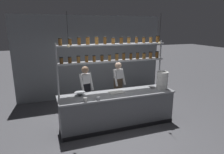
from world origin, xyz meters
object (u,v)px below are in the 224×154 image
at_px(spice_shelf_unit, 114,54).
at_px(cutting_board, 117,92).
at_px(chef_center, 118,84).
at_px(prep_bowl_center_front, 80,94).
at_px(serving_cup_front, 85,100).
at_px(serving_cup_by_board, 98,98).
at_px(prep_bowl_near_left, 151,87).
at_px(container_stack, 162,80).
at_px(chef_left, 86,90).

relative_size(spice_shelf_unit, cutting_board, 7.52).
distance_m(chef_center, prep_bowl_center_front, 1.44).
height_order(serving_cup_front, serving_cup_by_board, serving_cup_front).
relative_size(spice_shelf_unit, prep_bowl_center_front, 10.44).
bearing_deg(serving_cup_front, spice_shelf_unit, 33.54).
height_order(chef_center, prep_bowl_near_left, chef_center).
xyz_separation_m(spice_shelf_unit, serving_cup_front, (-0.95, -0.63, -0.96)).
height_order(chef_center, serving_cup_by_board, chef_center).
distance_m(container_stack, prep_bowl_center_front, 2.33).
relative_size(chef_left, container_stack, 3.21).
xyz_separation_m(prep_bowl_center_front, serving_cup_front, (0.02, -0.49, 0.01)).
bearing_deg(spice_shelf_unit, cutting_board, -93.61).
xyz_separation_m(container_stack, serving_cup_by_board, (-1.96, -0.24, -0.21)).
xyz_separation_m(spice_shelf_unit, serving_cup_by_board, (-0.63, -0.62, -0.97)).
bearing_deg(serving_cup_front, cutting_board, 21.26).
bearing_deg(serving_cup_front, chef_left, 76.49).
xyz_separation_m(prep_bowl_near_left, serving_cup_front, (-2.03, -0.40, 0.03)).
bearing_deg(prep_bowl_center_front, cutting_board, -7.58).
bearing_deg(cutting_board, spice_shelf_unit, 86.39).
distance_m(cutting_board, serving_cup_by_board, 0.71).
bearing_deg(spice_shelf_unit, chef_center, 55.25).
bearing_deg(prep_bowl_near_left, serving_cup_front, -168.95).
distance_m(spice_shelf_unit, serving_cup_by_board, 1.31).
height_order(prep_bowl_near_left, prep_bowl_center_front, prep_bowl_center_front).
bearing_deg(chef_left, serving_cup_front, -116.01).
bearing_deg(spice_shelf_unit, prep_bowl_near_left, -12.39).
relative_size(chef_center, container_stack, 3.27).
xyz_separation_m(chef_left, container_stack, (2.05, -0.72, 0.27)).
bearing_deg(serving_cup_front, container_stack, 6.42).
relative_size(spice_shelf_unit, prep_bowl_near_left, 17.14).
height_order(spice_shelf_unit, cutting_board, spice_shelf_unit).
height_order(chef_left, serving_cup_by_board, chef_left).
bearing_deg(prep_bowl_center_front, prep_bowl_near_left, -2.68).
distance_m(cutting_board, prep_bowl_near_left, 1.09).
distance_m(chef_center, serving_cup_by_board, 1.45).
relative_size(container_stack, prep_bowl_near_left, 2.79).
distance_m(spice_shelf_unit, prep_bowl_center_front, 1.38).
height_order(spice_shelf_unit, chef_center, spice_shelf_unit).
height_order(spice_shelf_unit, serving_cup_by_board, spice_shelf_unit).
height_order(container_stack, cutting_board, container_stack).
distance_m(spice_shelf_unit, container_stack, 1.58).
bearing_deg(container_stack, spice_shelf_unit, 164.20).
xyz_separation_m(chef_left, prep_bowl_near_left, (1.80, -0.58, 0.05)).
bearing_deg(serving_cup_front, prep_bowl_near_left, 11.05).
relative_size(spice_shelf_unit, chef_left, 1.91).
bearing_deg(prep_bowl_near_left, container_stack, -28.91).
bearing_deg(prep_bowl_near_left, chef_center, 136.85).
height_order(chef_left, prep_bowl_near_left, chef_left).
height_order(chef_left, prep_bowl_center_front, chef_left).
xyz_separation_m(spice_shelf_unit, prep_bowl_near_left, (1.08, -0.24, -0.98)).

